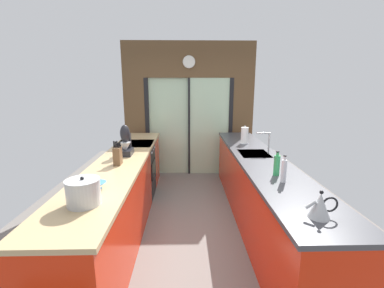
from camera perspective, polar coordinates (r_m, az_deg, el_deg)
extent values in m
cube|color=slate|center=(4.02, -0.24, -14.87)|extent=(5.04, 7.60, 0.02)
cube|color=brown|center=(5.39, -0.69, 18.02)|extent=(2.64, 0.08, 0.70)
cube|color=#B2D1AD|center=(5.46, -5.07, 3.70)|extent=(0.80, 0.02, 2.00)
cube|color=#B2D1AD|center=(5.43, 3.80, 3.67)|extent=(0.80, 0.02, 2.00)
cube|color=black|center=(5.49, -9.68, 3.61)|extent=(0.08, 0.10, 2.00)
cube|color=black|center=(5.51, 8.35, 3.69)|extent=(0.08, 0.10, 2.00)
cube|color=black|center=(5.43, -0.65, 3.70)|extent=(0.04, 0.10, 2.00)
cube|color=brown|center=(5.53, -12.25, 3.57)|extent=(0.42, 0.08, 2.00)
cube|color=brown|center=(5.56, 10.89, 3.67)|extent=(0.42, 0.08, 2.00)
cylinder|color=white|center=(5.32, -0.67, 17.55)|extent=(0.23, 0.03, 0.23)
torus|color=beige|center=(5.32, -0.67, 17.55)|extent=(0.25, 0.02, 0.25)
cube|color=red|center=(3.11, -17.49, -14.97)|extent=(0.58, 2.55, 0.88)
cube|color=red|center=(5.11, -10.82, -3.56)|extent=(0.58, 0.65, 0.88)
cube|color=tan|center=(3.50, -15.23, -3.55)|extent=(0.62, 3.80, 0.04)
cube|color=red|center=(3.69, 14.35, -10.23)|extent=(0.58, 3.80, 0.88)
cube|color=#3D3D42|center=(3.54, 14.76, -3.35)|extent=(0.62, 3.80, 0.04)
cube|color=#B7BABC|center=(3.77, 13.43, -2.38)|extent=(0.40, 0.48, 0.05)
cylinder|color=#B7BABC|center=(3.78, 16.49, 0.23)|extent=(0.02, 0.02, 0.30)
cylinder|color=#B7BABC|center=(3.73, 15.31, 2.31)|extent=(0.18, 0.02, 0.02)
cube|color=black|center=(4.52, -12.08, -5.78)|extent=(0.58, 0.60, 0.88)
cube|color=black|center=(4.47, -8.37, -5.33)|extent=(0.01, 0.48, 0.28)
cube|color=black|center=(4.40, -12.36, -0.02)|extent=(0.58, 0.60, 0.03)
cylinder|color=#B7BABC|center=(4.20, -8.73, -1.94)|extent=(0.02, 0.04, 0.04)
cylinder|color=#B7BABC|center=(4.38, -8.44, -1.34)|extent=(0.02, 0.04, 0.04)
cylinder|color=#B7BABC|center=(4.55, -8.17, -0.79)|extent=(0.02, 0.04, 0.04)
cylinder|color=teal|center=(2.60, -19.93, -9.09)|extent=(0.07, 0.07, 0.01)
cone|color=teal|center=(2.59, -19.98, -8.44)|extent=(0.16, 0.16, 0.05)
cube|color=brown|center=(3.25, -15.95, -2.54)|extent=(0.08, 0.14, 0.21)
cylinder|color=black|center=(3.23, -16.72, -0.15)|extent=(0.02, 0.02, 0.09)
cylinder|color=black|center=(3.22, -16.41, -0.18)|extent=(0.02, 0.02, 0.08)
cylinder|color=black|center=(3.22, -16.11, -0.14)|extent=(0.02, 0.02, 0.09)
cylinder|color=black|center=(3.22, -15.78, -0.36)|extent=(0.02, 0.02, 0.06)
cylinder|color=black|center=(3.21, -15.48, -0.24)|extent=(0.02, 0.02, 0.08)
cube|color=black|center=(3.68, -14.21, -1.72)|extent=(0.17, 0.26, 0.08)
cube|color=black|center=(3.75, -14.00, 0.73)|extent=(0.10, 0.08, 0.20)
ellipsoid|color=black|center=(3.62, -14.47, 2.22)|extent=(0.13, 0.12, 0.24)
cone|color=#B7BABC|center=(3.64, -14.38, -0.62)|extent=(0.15, 0.15, 0.13)
cylinder|color=#B7BABC|center=(2.28, -22.68, -9.83)|extent=(0.26, 0.26, 0.20)
cylinder|color=#B7BABC|center=(2.24, -22.91, -7.34)|extent=(0.27, 0.27, 0.01)
sphere|color=black|center=(2.24, -22.94, -6.95)|extent=(0.03, 0.03, 0.03)
cone|color=#B7BABC|center=(2.13, 26.21, -12.04)|extent=(0.15, 0.15, 0.18)
sphere|color=black|center=(2.09, 26.49, -9.44)|extent=(0.03, 0.03, 0.03)
cylinder|color=#B7BABC|center=(2.09, 24.53, -11.99)|extent=(0.08, 0.02, 0.07)
torus|color=black|center=(2.16, 27.99, -11.61)|extent=(0.12, 0.01, 0.12)
cylinder|color=silver|center=(2.72, 19.45, -5.63)|extent=(0.05, 0.05, 0.23)
cylinder|color=silver|center=(2.68, 19.66, -2.94)|extent=(0.02, 0.02, 0.04)
cylinder|color=black|center=(2.68, 19.70, -2.43)|extent=(0.03, 0.03, 0.01)
cylinder|color=#339E56|center=(2.90, 18.05, -4.49)|extent=(0.06, 0.06, 0.21)
cylinder|color=#339E56|center=(2.87, 18.22, -2.07)|extent=(0.03, 0.03, 0.04)
cylinder|color=black|center=(2.86, 18.26, -1.58)|extent=(0.04, 0.04, 0.01)
cylinder|color=#B7BABC|center=(4.36, 11.36, 0.18)|extent=(0.13, 0.13, 0.01)
cylinder|color=white|center=(4.33, 11.44, 1.91)|extent=(0.12, 0.12, 0.26)
sphere|color=#B7BABC|center=(4.31, 11.52, 3.77)|extent=(0.03, 0.03, 0.03)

